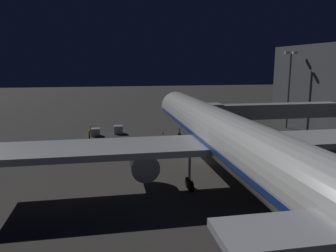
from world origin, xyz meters
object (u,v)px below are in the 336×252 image
object	(u,v)px
jet_bridge	(262,111)
traffic_cone_nose_starboard	(163,132)
ground_crew_under_port_wing	(91,129)
airliner_at_gate	(223,137)
apron_floodlight_mast	(289,84)
ground_crew_near_nose_gear	(89,134)
baggage_container_near_belt	(95,132)
baggage_container_far_row	(118,130)
traffic_cone_nose_port	(184,132)

from	to	relation	value
jet_bridge	traffic_cone_nose_starboard	xyz separation A→B (m)	(15.35, -11.77, -5.57)
jet_bridge	traffic_cone_nose_starboard	distance (m)	20.13
ground_crew_under_port_wing	airliner_at_gate	bearing A→B (deg)	117.42
jet_bridge	apron_floodlight_mast	bearing A→B (deg)	-134.11
jet_bridge	ground_crew_near_nose_gear	bearing A→B (deg)	-17.91
baggage_container_near_belt	ground_crew_under_port_wing	bearing A→B (deg)	-67.14
ground_crew_under_port_wing	traffic_cone_nose_starboard	bearing A→B (deg)	168.63
baggage_container_far_row	ground_crew_near_nose_gear	world-z (taller)	ground_crew_near_nose_gear
baggage_container_near_belt	traffic_cone_nose_port	world-z (taller)	baggage_container_near_belt
baggage_container_near_belt	airliner_at_gate	bearing A→B (deg)	117.76
ground_crew_under_port_wing	traffic_cone_nose_starboard	xyz separation A→B (m)	(-14.35, 2.89, -0.73)
baggage_container_far_row	traffic_cone_nose_starboard	bearing A→B (deg)	168.21
airliner_at_gate	jet_bridge	distance (m)	21.69
airliner_at_gate	traffic_cone_nose_port	bearing A→B (deg)	-94.34
apron_floodlight_mast	baggage_container_far_row	size ratio (longest dim) A/B	9.58
jet_bridge	traffic_cone_nose_starboard	bearing A→B (deg)	-37.46
traffic_cone_nose_starboard	jet_bridge	bearing A→B (deg)	142.54
apron_floodlight_mast	ground_crew_near_nose_gear	bearing A→B (deg)	4.23
airliner_at_gate	traffic_cone_nose_starboard	distance (m)	29.60
baggage_container_near_belt	baggage_container_far_row	distance (m)	4.69
jet_bridge	traffic_cone_nose_port	distance (m)	17.01
apron_floodlight_mast	baggage_container_far_row	distance (m)	37.64
airliner_at_gate	traffic_cone_nose_port	distance (m)	29.60
ground_crew_near_nose_gear	traffic_cone_nose_port	world-z (taller)	ground_crew_near_nose_gear
traffic_cone_nose_port	baggage_container_near_belt	bearing A→B (deg)	-1.95
baggage_container_near_belt	ground_crew_near_nose_gear	world-z (taller)	ground_crew_near_nose_gear
traffic_cone_nose_starboard	apron_floodlight_mast	bearing A→B (deg)	-177.99
ground_crew_under_port_wing	traffic_cone_nose_port	distance (m)	18.99
jet_bridge	baggage_container_far_row	bearing A→B (deg)	-29.34
airliner_at_gate	ground_crew_near_nose_gear	size ratio (longest dim) A/B	33.22
ground_crew_near_nose_gear	airliner_at_gate	bearing A→B (deg)	121.72
apron_floodlight_mast	baggage_container_far_row	bearing A→B (deg)	-1.38
jet_bridge	ground_crew_under_port_wing	world-z (taller)	jet_bridge
jet_bridge	apron_floodlight_mast	xyz separation A→B (m)	(-12.35, -12.74, 3.83)
jet_bridge	traffic_cone_nose_starboard	world-z (taller)	jet_bridge
baggage_container_near_belt	ground_crew_near_nose_gear	distance (m)	2.95
traffic_cone_nose_port	traffic_cone_nose_starboard	distance (m)	4.40
jet_bridge	baggage_container_far_row	xyz separation A→B (m)	(24.22, -13.62, -5.04)
baggage_container_near_belt	ground_crew_under_port_wing	world-z (taller)	ground_crew_under_port_wing
airliner_at_gate	traffic_cone_nose_starboard	world-z (taller)	airliner_at_gate
airliner_at_gate	ground_crew_near_nose_gear	distance (m)	31.94
airliner_at_gate	baggage_container_far_row	world-z (taller)	airliner_at_gate
airliner_at_gate	apron_floodlight_mast	xyz separation A→B (m)	(-25.50, -29.98, 3.95)
baggage_container_far_row	jet_bridge	bearing A→B (deg)	150.66
traffic_cone_nose_port	ground_crew_near_nose_gear	bearing A→B (deg)	6.51
baggage_container_near_belt	ground_crew_near_nose_gear	size ratio (longest dim) A/B	0.95
baggage_container_near_belt	jet_bridge	bearing A→B (deg)	156.71
airliner_at_gate	apron_floodlight_mast	distance (m)	39.56
traffic_cone_nose_starboard	baggage_container_far_row	bearing A→B (deg)	-11.79
baggage_container_far_row	traffic_cone_nose_port	xyz separation A→B (m)	(-13.27, 1.85, -0.53)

